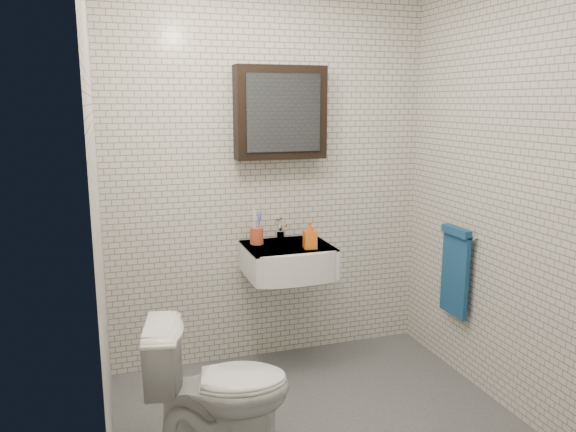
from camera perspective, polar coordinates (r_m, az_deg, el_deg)
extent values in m
cube|color=#494B50|center=(3.32, 3.53, -20.62)|extent=(2.20, 2.00, 0.01)
cube|color=silver|center=(3.79, -1.80, 3.64)|extent=(2.20, 0.02, 2.50)
cube|color=silver|center=(1.99, 14.65, -3.98)|extent=(2.20, 0.02, 2.50)
cube|color=silver|center=(2.66, -18.75, -0.36)|extent=(0.02, 2.00, 2.50)
cube|color=silver|center=(3.42, 21.22, 2.00)|extent=(0.02, 2.00, 2.50)
cube|color=white|center=(3.70, -0.03, -4.48)|extent=(0.55, 0.45, 0.20)
cylinder|color=silver|center=(3.69, -0.12, -3.08)|extent=(0.31, 0.31, 0.02)
cylinder|color=silver|center=(3.69, -0.12, -2.96)|extent=(0.04, 0.04, 0.01)
cube|color=white|center=(3.67, -0.03, -3.05)|extent=(0.55, 0.45, 0.01)
cylinder|color=silver|center=(3.82, -0.80, -1.95)|extent=(0.06, 0.06, 0.06)
cylinder|color=silver|center=(3.81, -0.80, -1.07)|extent=(0.03, 0.03, 0.08)
cylinder|color=silver|center=(3.74, -0.53, -0.82)|extent=(0.02, 0.12, 0.02)
cube|color=silver|center=(3.82, -0.94, -0.18)|extent=(0.02, 0.09, 0.01)
cube|color=black|center=(3.71, -0.79, 10.44)|extent=(0.60, 0.14, 0.60)
cube|color=#3F444C|center=(3.63, -0.42, 10.42)|extent=(0.49, 0.01, 0.49)
cylinder|color=silver|center=(3.72, 17.03, -1.70)|extent=(0.02, 0.30, 0.02)
cylinder|color=silver|center=(3.84, 16.17, -1.27)|extent=(0.04, 0.02, 0.02)
cylinder|color=silver|center=(3.63, 18.45, -2.11)|extent=(0.04, 0.02, 0.02)
cube|color=navy|center=(3.78, 16.60, -5.71)|extent=(0.03, 0.26, 0.54)
cube|color=navy|center=(3.71, 16.72, -1.51)|extent=(0.05, 0.26, 0.05)
cylinder|color=#B94B2E|center=(3.70, -3.20, -2.01)|extent=(0.10, 0.10, 0.11)
cylinder|color=white|center=(3.67, -3.42, -0.98)|extent=(0.02, 0.03, 0.21)
cylinder|color=#4460DA|center=(3.68, -2.98, -1.11)|extent=(0.02, 0.02, 0.19)
cylinder|color=white|center=(3.69, -3.36, -0.80)|extent=(0.03, 0.04, 0.22)
cylinder|color=#4460DA|center=(3.70, -2.96, -0.96)|extent=(0.03, 0.04, 0.20)
imported|color=#ED5819|center=(3.57, 2.26, -1.95)|extent=(0.09, 0.09, 0.18)
imported|color=white|center=(2.97, -6.99, -16.90)|extent=(0.77, 0.53, 0.72)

